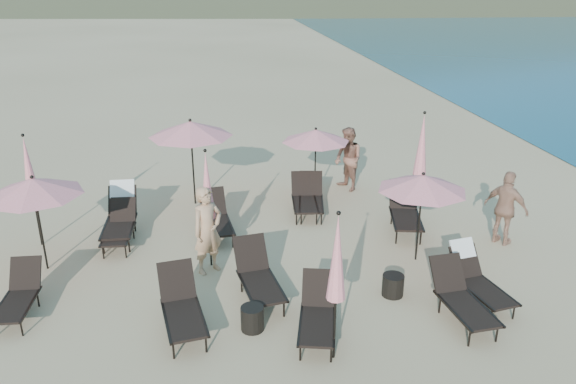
{
  "coord_description": "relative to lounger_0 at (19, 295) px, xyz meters",
  "views": [
    {
      "loc": [
        -1.82,
        -8.91,
        5.99
      ],
      "look_at": [
        -0.12,
        3.5,
        1.1
      ],
      "focal_mm": 35.0,
      "sensor_mm": 36.0,
      "label": 1
    }
  ],
  "objects": [
    {
      "name": "ground",
      "position": [
        5.56,
        -0.71,
        -0.41
      ],
      "size": [
        800.0,
        800.0,
        0.0
      ],
      "primitive_type": "plane",
      "color": "#D6BA8C",
      "rests_on": "ground"
    },
    {
      "name": "lounger_0",
      "position": [
        0.0,
        0.0,
        0.0
      ],
      "size": [
        0.63,
        1.55,
        0.88
      ],
      "rotation": [
        0.0,
        0.0,
        -0.03
      ],
      "color": "black",
      "rests_on": "ground"
    },
    {
      "name": "lounger_1",
      "position": [
        3.03,
        -0.88,
        0.06
      ],
      "size": [
        0.96,
        1.83,
        1.0
      ],
      "rotation": [
        0.0,
        0.0,
        0.18
      ],
      "color": "black",
      "rests_on": "ground"
    },
    {
      "name": "lounger_2",
      "position": [
        4.47,
        0.01,
        0.06
      ],
      "size": [
        0.96,
        1.85,
        1.01
      ],
      "rotation": [
        0.0,
        0.0,
        0.17
      ],
      "color": "black",
      "rests_on": "ground"
    },
    {
      "name": "lounger_3",
      "position": [
        5.4,
        -1.37,
        0.02
      ],
      "size": [
        0.95,
        1.72,
        0.93
      ],
      "rotation": [
        0.0,
        0.0,
        -0.22
      ],
      "color": "black",
      "rests_on": "ground"
    },
    {
      "name": "lounger_4",
      "position": [
        8.1,
        -1.26,
        0.04
      ],
      "size": [
        0.82,
        1.75,
        0.97
      ],
      "rotation": [
        0.0,
        0.0,
        0.11
      ],
      "color": "black",
      "rests_on": "ground"
    },
    {
      "name": "lounger_5",
      "position": [
        8.69,
        -0.64,
        0.07
      ],
      "size": [
        0.88,
        1.7,
        1.01
      ],
      "rotation": [
        0.0,
        0.0,
        0.18
      ],
      "color": "black",
      "rests_on": "ground"
    },
    {
      "name": "lounger_6",
      "position": [
        1.41,
        3.28,
        0.15
      ],
      "size": [
        0.71,
        1.89,
        1.17
      ],
      "rotation": [
        0.0,
        0.0,
        -0.0
      ],
      "color": "black",
      "rests_on": "ground"
    },
    {
      "name": "lounger_7",
      "position": [
        1.45,
        2.79,
        0.02
      ],
      "size": [
        0.7,
        1.62,
        0.91
      ],
      "rotation": [
        0.0,
        0.0,
        -0.06
      ],
      "color": "black",
      "rests_on": "ground"
    },
    {
      "name": "lounger_8",
      "position": [
        3.7,
        2.97,
        0.04
      ],
      "size": [
        0.85,
        1.77,
        0.98
      ],
      "rotation": [
        0.0,
        0.0,
        0.13
      ],
      "color": "black",
      "rests_on": "ground"
    },
    {
      "name": "lounger_9",
      "position": [
        6.23,
        4.0,
        0.03
      ],
      "size": [
        0.88,
        1.72,
        0.94
      ],
      "rotation": [
        0.0,
        0.0,
        -0.16
      ],
      "color": "black",
      "rests_on": "ground"
    },
    {
      "name": "lounger_10",
      "position": [
        6.05,
        4.02,
        0.03
      ],
      "size": [
        0.75,
        1.68,
        0.94
      ],
      "rotation": [
        0.0,
        0.0,
        -0.08
      ],
      "color": "black",
      "rests_on": "ground"
    },
    {
      "name": "lounger_11",
      "position": [
        8.37,
        2.67,
        0.08
      ],
      "size": [
        1.05,
        1.92,
        1.05
      ],
      "rotation": [
        0.0,
        0.0,
        -0.21
      ],
      "color": "black",
      "rests_on": "ground"
    },
    {
      "name": "umbrella_open_0",
      "position": [
        0.02,
        1.76,
        1.49
      ],
      "size": [
        2.0,
        2.0,
        2.15
      ],
      "color": "black",
      "rests_on": "ground"
    },
    {
      "name": "umbrella_open_1",
      "position": [
        8.1,
        1.07,
        1.42
      ],
      "size": [
        1.93,
        1.93,
        2.08
      ],
      "color": "black",
      "rests_on": "ground"
    },
    {
      "name": "umbrella_open_2",
      "position": [
        3.15,
        5.07,
        1.73
      ],
      "size": [
        2.25,
        2.25,
        2.42
      ],
      "color": "black",
      "rests_on": "ground"
    },
    {
      "name": "umbrella_open_3",
      "position": [
        6.54,
        5.14,
        1.39
      ],
      "size": [
        1.9,
        1.9,
        2.04
      ],
      "color": "black",
      "rests_on": "ground"
    },
    {
      "name": "umbrella_closed_0",
      "position": [
        5.55,
        -2.05,
        1.44
      ],
      "size": [
        0.31,
        0.31,
        2.67
      ],
      "color": "black",
      "rests_on": "ground"
    },
    {
      "name": "umbrella_closed_1",
      "position": [
        8.87,
        3.24,
        1.58
      ],
      "size": [
        0.33,
        0.33,
        2.86
      ],
      "color": "black",
      "rests_on": "ground"
    },
    {
      "name": "umbrella_closed_2",
      "position": [
        -0.41,
        2.98,
        1.48
      ],
      "size": [
        0.32,
        0.32,
        2.72
      ],
      "color": "black",
      "rests_on": "ground"
    },
    {
      "name": "umbrella_closed_3",
      "position": [
        3.56,
        1.44,
        1.44
      ],
      "size": [
        0.31,
        0.31,
        2.67
      ],
      "color": "black",
      "rests_on": "ground"
    },
    {
      "name": "side_table_0",
      "position": [
        4.27,
        -1.08,
        -0.18
      ],
      "size": [
        0.42,
        0.42,
        0.46
      ],
      "primitive_type": "cylinder",
      "color": "black",
      "rests_on": "ground"
    },
    {
      "name": "side_table_1",
      "position": [
        7.13,
        -0.3,
        -0.19
      ],
      "size": [
        0.43,
        0.43,
        0.44
      ],
      "primitive_type": "cylinder",
      "color": "black",
      "rests_on": "ground"
    },
    {
      "name": "beachgoer_a",
      "position": [
        3.52,
        1.18,
        0.55
      ],
      "size": [
        0.84,
        0.78,
        1.92
      ],
      "primitive_type": "imported",
      "rotation": [
        0.0,
        0.0,
        0.6
      ],
      "color": "tan",
      "rests_on": "ground"
    },
    {
      "name": "beachgoer_b",
      "position": [
        7.6,
        5.56,
        0.52
      ],
      "size": [
        0.99,
        1.11,
        1.87
      ],
      "primitive_type": "imported",
      "rotation": [
        0.0,
        0.0,
        -1.19
      ],
      "color": "#905E4A",
      "rests_on": "ground"
    },
    {
      "name": "beachgoer_c",
      "position": [
        10.4,
        1.59,
        0.48
      ],
      "size": [
        0.99,
        1.1,
        1.79
      ],
      "primitive_type": "imported",
      "rotation": [
        0.0,
        0.0,
        2.23
      ],
      "color": "#AA7A60",
      "rests_on": "ground"
    }
  ]
}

